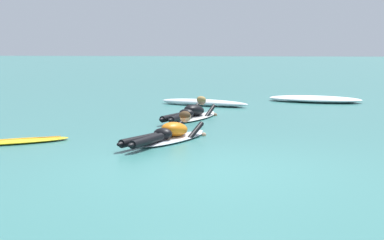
{
  "coord_description": "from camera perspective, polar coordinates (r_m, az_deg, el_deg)",
  "views": [
    {
      "loc": [
        0.64,
        -8.19,
        1.74
      ],
      "look_at": [
        -0.58,
        3.85,
        0.19
      ],
      "focal_mm": 56.74,
      "sensor_mm": 36.0,
      "label": 1
    }
  ],
  "objects": [
    {
      "name": "whitewater_front",
      "position": [
        18.3,
        11.49,
        1.94
      ],
      "size": [
        2.95,
        1.84,
        0.18
      ],
      "color": "white",
      "rests_on": "ground"
    },
    {
      "name": "ground_plane",
      "position": [
        18.28,
        3.74,
        1.81
      ],
      "size": [
        120.0,
        120.0,
        0.0
      ],
      "primitive_type": "plane",
      "color": "#387A75"
    },
    {
      "name": "whitewater_mid_left",
      "position": [
        16.84,
        1.14,
        1.64
      ],
      "size": [
        2.65,
        1.47,
        0.18
      ],
      "color": "white",
      "rests_on": "ground"
    },
    {
      "name": "surfer_near",
      "position": [
        10.73,
        -2.14,
        -1.3
      ],
      "size": [
        1.4,
        2.49,
        0.54
      ],
      "color": "silver",
      "rests_on": "ground"
    },
    {
      "name": "drifting_surfboard",
      "position": [
        11.02,
        -16.34,
        -1.92
      ],
      "size": [
        1.86,
        1.39,
        0.16
      ],
      "color": "yellow",
      "rests_on": "ground"
    },
    {
      "name": "surfer_far",
      "position": [
        13.81,
        -0.04,
        0.62
      ],
      "size": [
        1.24,
        2.52,
        0.54
      ],
      "color": "white",
      "rests_on": "ground"
    }
  ]
}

